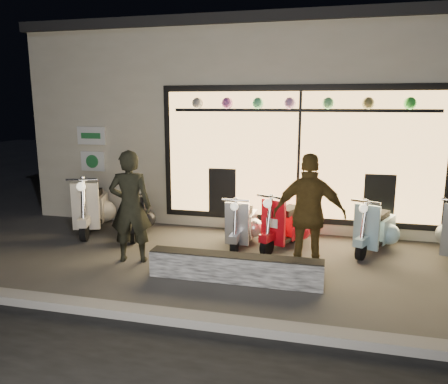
{
  "coord_description": "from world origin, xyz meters",
  "views": [
    {
      "loc": [
        1.4,
        -6.45,
        2.54
      ],
      "look_at": [
        -0.34,
        0.6,
        1.05
      ],
      "focal_mm": 35.0,
      "sensor_mm": 36.0,
      "label": 1
    }
  ],
  "objects_px": {
    "scooter_red": "(287,224)",
    "woman": "(309,215)",
    "man": "(130,207)",
    "graffiti_barrier": "(235,268)",
    "scooter_silver": "(243,224)"
  },
  "relations": [
    {
      "from": "man",
      "to": "scooter_silver",
      "type": "bearing_deg",
      "value": -155.24
    },
    {
      "from": "woman",
      "to": "scooter_red",
      "type": "bearing_deg",
      "value": -74.37
    },
    {
      "from": "man",
      "to": "woman",
      "type": "height_order",
      "value": "woman"
    },
    {
      "from": "scooter_silver",
      "to": "woman",
      "type": "distance_m",
      "value": 1.77
    },
    {
      "from": "scooter_red",
      "to": "woman",
      "type": "height_order",
      "value": "woman"
    },
    {
      "from": "graffiti_barrier",
      "to": "woman",
      "type": "relative_size",
      "value": 1.38
    },
    {
      "from": "graffiti_barrier",
      "to": "man",
      "type": "distance_m",
      "value": 1.99
    },
    {
      "from": "graffiti_barrier",
      "to": "man",
      "type": "xyz_separation_m",
      "value": [
        -1.81,
        0.43,
        0.71
      ]
    },
    {
      "from": "graffiti_barrier",
      "to": "woman",
      "type": "distance_m",
      "value": 1.36
    },
    {
      "from": "man",
      "to": "woman",
      "type": "bearing_deg",
      "value": 168.31
    },
    {
      "from": "man",
      "to": "graffiti_barrier",
      "type": "bearing_deg",
      "value": 151.87
    },
    {
      "from": "scooter_red",
      "to": "man",
      "type": "distance_m",
      "value": 2.81
    },
    {
      "from": "scooter_silver",
      "to": "woman",
      "type": "relative_size",
      "value": 0.7
    },
    {
      "from": "graffiti_barrier",
      "to": "scooter_silver",
      "type": "distance_m",
      "value": 1.75
    },
    {
      "from": "graffiti_barrier",
      "to": "woman",
      "type": "xyz_separation_m",
      "value": [
        1.0,
        0.58,
        0.71
      ]
    }
  ]
}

